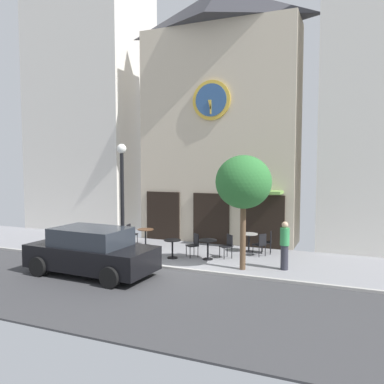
# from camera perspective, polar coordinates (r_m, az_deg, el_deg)

# --- Properties ---
(ground_plane) EXTENTS (27.67, 10.00, 0.13)m
(ground_plane) POSITION_cam_1_polar(r_m,az_deg,el_deg) (13.34, -3.74, -11.78)
(ground_plane) COLOR gray
(clock_building) EXTENTS (7.32, 3.35, 11.77)m
(clock_building) POSITION_cam_1_polar(r_m,az_deg,el_deg) (18.64, 4.05, 11.59)
(clock_building) COLOR beige
(clock_building) RESTS_ON ground_plane
(neighbor_building_left) EXTENTS (6.21, 4.44, 14.57)m
(neighbor_building_left) POSITION_cam_1_polar(r_m,az_deg,el_deg) (23.66, -14.55, 12.93)
(neighbor_building_left) COLOR silver
(neighbor_building_left) RESTS_ON ground_plane
(street_lamp) EXTENTS (0.36, 0.36, 4.40)m
(street_lamp) POSITION_cam_1_polar(r_m,az_deg,el_deg) (15.06, -10.23, -1.25)
(street_lamp) COLOR black
(street_lamp) RESTS_ON ground_plane
(street_tree) EXTENTS (1.92, 1.73, 3.94)m
(street_tree) POSITION_cam_1_polar(r_m,az_deg,el_deg) (13.26, 7.58, 1.36)
(street_tree) COLOR brown
(street_tree) RESTS_ON ground_plane
(cafe_table_leftmost) EXTENTS (0.71, 0.71, 0.74)m
(cafe_table_leftmost) POSITION_cam_1_polar(r_m,az_deg,el_deg) (17.41, -6.86, -6.14)
(cafe_table_leftmost) COLOR black
(cafe_table_leftmost) RESTS_ON ground_plane
(cafe_table_near_curb) EXTENTS (0.65, 0.65, 0.72)m
(cafe_table_near_curb) POSITION_cam_1_polar(r_m,az_deg,el_deg) (15.07, -2.90, -7.89)
(cafe_table_near_curb) COLOR black
(cafe_table_near_curb) RESTS_ON ground_plane
(cafe_table_center_left) EXTENTS (0.68, 0.68, 0.75)m
(cafe_table_center_left) POSITION_cam_1_polar(r_m,az_deg,el_deg) (14.86, 2.35, -7.92)
(cafe_table_center_left) COLOR black
(cafe_table_center_left) RESTS_ON ground_plane
(cafe_table_center) EXTENTS (0.73, 0.73, 0.76)m
(cafe_table_center) POSITION_cam_1_polar(r_m,az_deg,el_deg) (16.26, 8.37, -6.82)
(cafe_table_center) COLOR black
(cafe_table_center) RESTS_ON ground_plane
(cafe_chair_mid_row) EXTENTS (0.56, 0.56, 0.90)m
(cafe_chair_mid_row) POSITION_cam_1_polar(r_m,az_deg,el_deg) (15.16, 5.26, -7.68)
(cafe_chair_mid_row) COLOR black
(cafe_chair_mid_row) RESTS_ON ground_plane
(cafe_chair_near_lamp) EXTENTS (0.45, 0.45, 0.90)m
(cafe_chair_near_lamp) POSITION_cam_1_polar(r_m,az_deg,el_deg) (17.85, -9.04, -5.90)
(cafe_chair_near_lamp) COLOR black
(cafe_chair_near_lamp) RESTS_ON ground_plane
(cafe_chair_right_end) EXTENTS (0.56, 0.56, 0.90)m
(cafe_chair_right_end) POSITION_cam_1_polar(r_m,az_deg,el_deg) (15.27, 0.29, -7.58)
(cafe_chair_right_end) COLOR black
(cafe_chair_right_end) RESTS_ON ground_plane
(cafe_chair_under_awning) EXTENTS (0.45, 0.45, 0.90)m
(cafe_chair_under_awning) POSITION_cam_1_polar(r_m,az_deg,el_deg) (16.10, 11.20, -7.04)
(cafe_chair_under_awning) COLOR black
(cafe_chair_under_awning) RESTS_ON ground_plane
(cafe_chair_by_entrance) EXTENTS (0.55, 0.55, 0.90)m
(cafe_chair_by_entrance) POSITION_cam_1_polar(r_m,az_deg,el_deg) (15.57, 10.08, -7.41)
(cafe_chair_by_entrance) COLOR black
(cafe_chair_by_entrance) RESTS_ON ground_plane
(pedestrian_green) EXTENTS (0.32, 0.32, 1.67)m
(pedestrian_green) POSITION_cam_1_polar(r_m,az_deg,el_deg) (13.77, 13.49, -7.58)
(pedestrian_green) COLOR #2D2D38
(pedestrian_green) RESTS_ON ground_plane
(parked_car_black) EXTENTS (4.38, 2.17, 1.55)m
(parked_car_black) POSITION_cam_1_polar(r_m,az_deg,el_deg) (13.28, -14.62, -8.49)
(parked_car_black) COLOR black
(parked_car_black) RESTS_ON ground_plane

